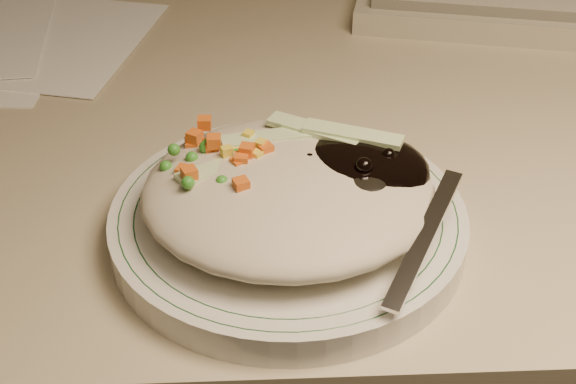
{
  "coord_description": "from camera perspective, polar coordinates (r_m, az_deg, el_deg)",
  "views": [
    {
      "loc": [
        -0.07,
        0.73,
        1.09
      ],
      "look_at": [
        -0.05,
        1.16,
        0.78
      ],
      "focal_mm": 50.0,
      "sensor_mm": 36.0,
      "label": 1
    }
  ],
  "objects": [
    {
      "name": "meal",
      "position": [
        0.52,
        0.47,
        0.46
      ],
      "size": [
        0.21,
        0.19,
        0.05
      ],
      "color": "#B7AB94",
      "rests_on": "plate"
    },
    {
      "name": "plate",
      "position": [
        0.54,
        -0.0,
        -2.22
      ],
      "size": [
        0.24,
        0.24,
        0.02
      ],
      "primitive_type": "cylinder",
      "color": "silver",
      "rests_on": "desk"
    },
    {
      "name": "plate_rim",
      "position": [
        0.54,
        -0.0,
        -1.38
      ],
      "size": [
        0.23,
        0.23,
        0.0
      ],
      "color": "#144723",
      "rests_on": "plate"
    },
    {
      "name": "desk",
      "position": [
        0.85,
        2.93,
        -3.99
      ],
      "size": [
        1.4,
        0.7,
        0.74
      ],
      "color": "tan",
      "rests_on": "ground"
    }
  ]
}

